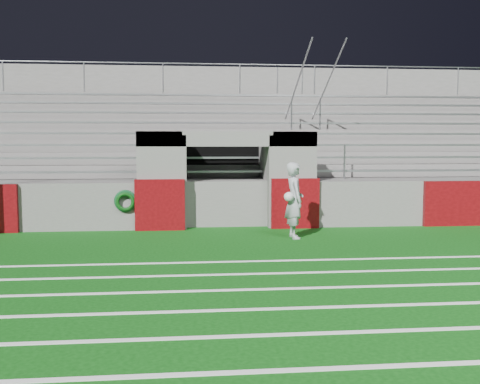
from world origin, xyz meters
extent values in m
plane|color=#0B440D|center=(0.00, 0.00, 0.00)|extent=(90.00, 90.00, 0.00)
cube|color=white|center=(0.00, -6.00, 0.01)|extent=(28.00, 0.09, 0.01)
cube|color=white|center=(0.00, -5.00, 0.01)|extent=(28.00, 0.09, 0.01)
cube|color=white|center=(0.00, -4.00, 0.01)|extent=(28.00, 0.09, 0.01)
cube|color=white|center=(0.00, -3.00, 0.01)|extent=(28.00, 0.09, 0.01)
cube|color=white|center=(0.00, -2.00, 0.01)|extent=(28.00, 0.09, 0.01)
cube|color=white|center=(0.00, -1.00, 0.01)|extent=(28.00, 0.09, 0.01)
cube|color=#615F5C|center=(-1.80, 3.50, 1.30)|extent=(1.20, 1.00, 2.60)
cube|color=#615F5C|center=(1.80, 3.50, 1.30)|extent=(1.20, 1.00, 2.60)
cube|color=black|center=(0.00, 5.20, 1.25)|extent=(2.60, 0.20, 2.50)
cube|color=#615F5C|center=(-1.15, 4.10, 1.25)|extent=(0.10, 2.20, 2.50)
cube|color=#615F5C|center=(1.15, 4.10, 1.25)|extent=(0.10, 2.20, 2.50)
cube|color=#615F5C|center=(0.00, 3.50, 2.40)|extent=(4.80, 1.00, 0.40)
cube|color=#615F5C|center=(0.00, 7.35, 1.15)|extent=(26.00, 8.00, 0.20)
cube|color=#615F5C|center=(0.00, 7.35, 0.53)|extent=(26.00, 8.00, 1.05)
cube|color=#4F060A|center=(-1.80, 2.94, 0.68)|extent=(1.30, 0.15, 1.35)
cube|color=#4F060A|center=(1.80, 2.94, 0.68)|extent=(1.30, 0.15, 1.35)
cube|color=#4F060A|center=(6.50, 2.94, 0.62)|extent=(2.20, 0.15, 1.25)
cube|color=gray|center=(0.00, 4.43, 1.47)|extent=(23.00, 0.28, 0.06)
cube|color=#615F5C|center=(0.00, 5.28, 1.44)|extent=(24.00, 0.75, 0.38)
cube|color=gray|center=(0.00, 5.18, 1.85)|extent=(23.00, 0.28, 0.06)
cube|color=#615F5C|center=(0.00, 6.03, 1.63)|extent=(24.00, 0.75, 0.76)
cube|color=gray|center=(0.00, 5.93, 2.23)|extent=(23.00, 0.28, 0.06)
cube|color=#615F5C|center=(0.00, 6.78, 1.82)|extent=(24.00, 0.75, 1.14)
cube|color=gray|center=(0.00, 6.68, 2.61)|extent=(23.00, 0.28, 0.06)
cube|color=#615F5C|center=(0.00, 7.53, 2.01)|extent=(24.00, 0.75, 1.52)
cube|color=gray|center=(0.00, 7.43, 2.99)|extent=(23.00, 0.28, 0.06)
cube|color=#615F5C|center=(0.00, 8.28, 2.20)|extent=(24.00, 0.75, 1.90)
cube|color=gray|center=(0.00, 8.18, 3.37)|extent=(23.00, 0.28, 0.06)
cube|color=#615F5C|center=(0.00, 9.03, 2.39)|extent=(24.00, 0.75, 2.28)
cube|color=gray|center=(0.00, 8.93, 3.75)|extent=(23.00, 0.28, 0.06)
cube|color=#615F5C|center=(0.00, 9.78, 2.58)|extent=(24.00, 0.75, 2.66)
cube|color=gray|center=(0.00, 9.68, 4.13)|extent=(23.00, 0.28, 0.06)
cube|color=#615F5C|center=(0.00, 10.45, 2.65)|extent=(26.00, 0.60, 5.29)
cylinder|color=#A5A8AD|center=(2.50, 4.15, 1.75)|extent=(0.05, 0.05, 1.00)
cylinder|color=#A5A8AD|center=(2.50, 7.15, 3.27)|extent=(0.05, 0.05, 1.00)
cylinder|color=#A5A8AD|center=(2.50, 10.15, 4.79)|extent=(0.05, 0.05, 1.00)
cylinder|color=#A5A8AD|center=(2.50, 7.15, 3.77)|extent=(0.05, 6.02, 3.08)
cylinder|color=#A5A8AD|center=(3.50, 4.15, 1.75)|extent=(0.05, 0.05, 1.00)
cylinder|color=#A5A8AD|center=(3.50, 7.15, 3.27)|extent=(0.05, 0.05, 1.00)
cylinder|color=#A5A8AD|center=(3.50, 10.15, 4.79)|extent=(0.05, 0.05, 1.00)
cylinder|color=#A5A8AD|center=(3.50, 7.15, 3.77)|extent=(0.05, 6.02, 3.08)
cylinder|color=#A5A8AD|center=(-8.00, 10.15, 4.84)|extent=(0.05, 0.05, 1.10)
cylinder|color=#A5A8AD|center=(-5.00, 10.15, 4.84)|extent=(0.05, 0.05, 1.10)
cylinder|color=#A5A8AD|center=(-2.00, 10.15, 4.84)|extent=(0.05, 0.05, 1.10)
cylinder|color=#A5A8AD|center=(1.00, 10.15, 4.84)|extent=(0.05, 0.05, 1.10)
cylinder|color=#A5A8AD|center=(4.00, 10.15, 4.84)|extent=(0.05, 0.05, 1.10)
cylinder|color=#A5A8AD|center=(7.00, 10.15, 4.84)|extent=(0.05, 0.05, 1.10)
cylinder|color=#A5A8AD|center=(10.00, 10.15, 4.84)|extent=(0.05, 0.05, 1.10)
cylinder|color=#A5A8AD|center=(0.00, 10.15, 5.39)|extent=(24.00, 0.05, 0.05)
imported|color=#A0A4A9|center=(1.49, 1.48, 0.92)|extent=(0.49, 0.70, 1.83)
sphere|color=white|center=(1.31, 1.27, 1.03)|extent=(0.23, 0.23, 0.23)
torus|color=#0D441F|center=(-2.69, 2.95, 0.79)|extent=(0.59, 0.11, 0.59)
torus|color=#0C3E0F|center=(-2.69, 2.90, 0.77)|extent=(0.49, 0.09, 0.49)
camera|label=1|loc=(-1.05, -11.11, 2.27)|focal=40.00mm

